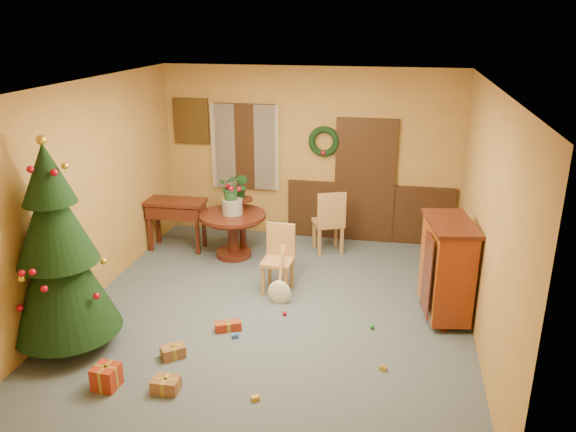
% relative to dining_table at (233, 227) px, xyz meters
% --- Properties ---
extents(room_envelope, '(5.50, 5.50, 5.50)m').
position_rel_dining_table_xyz_m(room_envelope, '(1.23, 1.11, 0.61)').
color(room_envelope, '#36404F').
rests_on(room_envelope, ground).
extents(dining_table, '(1.05, 1.05, 0.72)m').
position_rel_dining_table_xyz_m(dining_table, '(0.00, 0.00, 0.00)').
color(dining_table, black).
rests_on(dining_table, floor).
extents(urn, '(0.32, 0.32, 0.24)m').
position_rel_dining_table_xyz_m(urn, '(0.00, -0.00, 0.33)').
color(urn, slate).
rests_on(urn, dining_table).
extents(centerpiece_plant, '(0.38, 0.33, 0.43)m').
position_rel_dining_table_xyz_m(centerpiece_plant, '(0.00, -0.00, 0.66)').
color(centerpiece_plant, '#1E4C23').
rests_on(centerpiece_plant, urn).
extents(chair_near, '(0.43, 0.43, 0.94)m').
position_rel_dining_table_xyz_m(chair_near, '(0.95, -0.96, 0.00)').
color(chair_near, '#97673C').
rests_on(chair_near, floor).
extents(chair_far, '(0.59, 0.59, 1.06)m').
position_rel_dining_table_xyz_m(chair_far, '(1.48, 0.44, 0.06)').
color(chair_far, '#97673C').
rests_on(chair_far, floor).
extents(guitar, '(0.34, 0.50, 0.72)m').
position_rel_dining_table_xyz_m(guitar, '(1.05, -1.39, -0.14)').
color(guitar, beige).
rests_on(guitar, floor).
extents(plant_stand, '(0.35, 0.35, 0.91)m').
position_rel_dining_table_xyz_m(plant_stand, '(0.09, 0.24, 0.06)').
color(plant_stand, black).
rests_on(plant_stand, floor).
extents(stand_plant, '(0.28, 0.26, 0.41)m').
position_rel_dining_table_xyz_m(stand_plant, '(0.09, 0.24, 0.60)').
color(stand_plant, '#19471E').
rests_on(stand_plant, plant_stand).
extents(christmas_tree, '(1.21, 1.21, 2.50)m').
position_rel_dining_table_xyz_m(christmas_tree, '(-1.13, -2.89, 0.68)').
color(christmas_tree, '#382111').
rests_on(christmas_tree, floor).
extents(writing_desk, '(0.96, 0.49, 0.84)m').
position_rel_dining_table_xyz_m(writing_desk, '(-0.99, 0.12, 0.13)').
color(writing_desk, black).
rests_on(writing_desk, floor).
extents(sideboard, '(0.69, 1.08, 1.29)m').
position_rel_dining_table_xyz_m(sideboard, '(3.17, -1.31, 0.19)').
color(sideboard, '#63140B').
rests_on(sideboard, floor).
extents(gift_a, '(0.28, 0.21, 0.15)m').
position_rel_dining_table_xyz_m(gift_a, '(0.30, -3.47, -0.43)').
color(gift_a, brown).
rests_on(gift_a, floor).
extents(gift_b, '(0.26, 0.26, 0.25)m').
position_rel_dining_table_xyz_m(gift_b, '(-0.33, -3.52, -0.38)').
color(gift_b, maroon).
rests_on(gift_b, floor).
extents(gift_c, '(0.31, 0.30, 0.14)m').
position_rel_dining_table_xyz_m(gift_c, '(0.14, -2.88, -0.43)').
color(gift_c, brown).
rests_on(gift_c, floor).
extents(gift_d, '(0.34, 0.25, 0.11)m').
position_rel_dining_table_xyz_m(gift_d, '(0.58, -2.20, -0.45)').
color(gift_d, maroon).
rests_on(gift_d, floor).
extents(toy_a, '(0.09, 0.08, 0.05)m').
position_rel_dining_table_xyz_m(toy_a, '(0.71, -2.36, -0.48)').
color(toy_a, '#2859B1').
rests_on(toy_a, floor).
extents(toy_b, '(0.06, 0.06, 0.06)m').
position_rel_dining_table_xyz_m(toy_b, '(2.31, -1.83, -0.47)').
color(toy_b, '#238331').
rests_on(toy_b, floor).
extents(toy_c, '(0.09, 0.09, 0.05)m').
position_rel_dining_table_xyz_m(toy_c, '(1.24, -3.43, -0.48)').
color(toy_c, '#B38F21').
rests_on(toy_c, floor).
extents(toy_d, '(0.06, 0.06, 0.06)m').
position_rel_dining_table_xyz_m(toy_d, '(1.19, -1.72, -0.47)').
color(toy_d, '#B00B25').
rests_on(toy_d, floor).
extents(toy_e, '(0.09, 0.06, 0.05)m').
position_rel_dining_table_xyz_m(toy_e, '(2.48, -2.67, -0.48)').
color(toy_e, gold).
rests_on(toy_e, floor).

